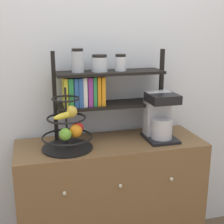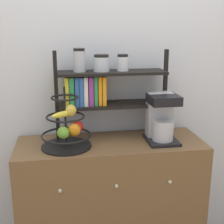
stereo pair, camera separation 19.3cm
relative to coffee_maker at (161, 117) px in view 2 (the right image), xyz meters
name	(u,v)px [view 2 (the right image)]	position (x,y,z in m)	size (l,w,h in m)	color
wall_back	(105,70)	(-0.32, 0.27, 0.27)	(7.00, 0.05, 2.60)	silver
sideboard	(111,203)	(-0.32, 0.01, -0.59)	(1.19, 0.45, 0.87)	brown
coffee_maker	(161,117)	(0.00, 0.00, 0.00)	(0.19, 0.23, 0.31)	black
fruit_stand	(68,128)	(-0.59, -0.03, -0.03)	(0.31, 0.31, 0.38)	black
shelf_hutch	(98,85)	(-0.39, 0.13, 0.20)	(0.74, 0.20, 0.58)	black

